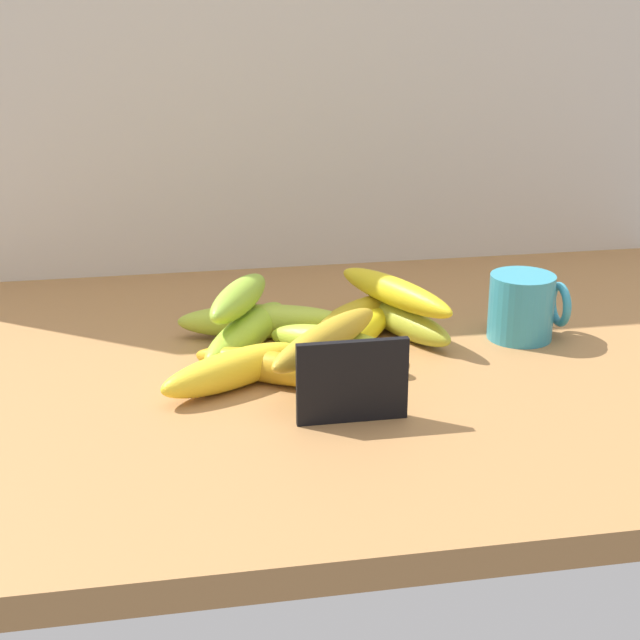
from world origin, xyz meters
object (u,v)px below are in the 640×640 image
(banana_3, at_px, (233,369))
(banana_8, at_px, (406,323))
(banana_0, at_px, (334,368))
(banana_2, at_px, (370,312))
(banana_10, at_px, (239,298))
(banana_1, at_px, (247,333))
(banana_6, at_px, (333,345))
(chalkboard_sign, at_px, (352,384))
(banana_9, at_px, (326,339))
(banana_7, at_px, (262,321))
(banana_5, at_px, (268,367))
(banana_11, at_px, (395,292))
(coffee_mug, at_px, (523,307))
(banana_4, at_px, (362,332))

(banana_3, height_order, banana_8, banana_3)
(banana_0, relative_size, banana_2, 1.03)
(banana_0, distance_m, banana_10, 0.16)
(banana_1, distance_m, banana_6, 0.11)
(chalkboard_sign, height_order, banana_0, chalkboard_sign)
(banana_1, xyz_separation_m, banana_9, (0.07, -0.12, 0.03))
(chalkboard_sign, xyz_separation_m, banana_7, (-0.06, 0.24, -0.02))
(banana_8, bearing_deg, banana_3, -153.13)
(banana_6, bearing_deg, banana_7, 126.25)
(banana_2, relative_size, banana_8, 1.08)
(banana_5, height_order, banana_11, banana_11)
(banana_2, relative_size, banana_5, 0.94)
(banana_2, bearing_deg, banana_3, -139.84)
(banana_3, bearing_deg, banana_8, 26.87)
(banana_10, bearing_deg, banana_7, 40.59)
(banana_3, bearing_deg, chalkboard_sign, -43.57)
(coffee_mug, distance_m, banana_10, 0.34)
(banana_8, height_order, banana_9, banana_9)
(banana_4, bearing_deg, banana_10, 171.26)
(banana_6, bearing_deg, banana_4, 47.15)
(banana_4, distance_m, banana_7, 0.12)
(banana_0, distance_m, banana_3, 0.11)
(banana_0, relative_size, banana_4, 1.04)
(banana_1, bearing_deg, banana_10, 123.26)
(banana_6, bearing_deg, banana_5, -153.29)
(banana_1, xyz_separation_m, banana_6, (0.09, -0.06, 0.00))
(banana_1, height_order, banana_8, banana_1)
(banana_1, bearing_deg, banana_6, -32.37)
(banana_4, height_order, banana_10, banana_10)
(banana_3, distance_m, banana_5, 0.04)
(banana_9, bearing_deg, banana_8, 45.15)
(banana_3, xyz_separation_m, banana_6, (0.12, 0.05, 0.00))
(coffee_mug, height_order, banana_11, coffee_mug)
(banana_4, xyz_separation_m, banana_7, (-0.11, 0.05, 0.00))
(coffee_mug, height_order, banana_0, coffee_mug)
(coffee_mug, distance_m, banana_6, 0.24)
(banana_5, relative_size, banana_7, 0.87)
(banana_5, bearing_deg, banana_11, 34.78)
(banana_0, relative_size, banana_5, 0.97)
(banana_2, xyz_separation_m, banana_7, (-0.14, -0.01, 0.00))
(banana_11, bearing_deg, banana_4, -146.57)
(banana_6, height_order, banana_7, banana_6)
(banana_2, distance_m, banana_11, 0.05)
(banana_1, height_order, banana_4, banana_1)
(banana_8, bearing_deg, banana_11, 126.87)
(coffee_mug, relative_size, banana_10, 0.61)
(banana_3, bearing_deg, banana_6, 22.13)
(banana_8, bearing_deg, banana_5, -150.32)
(banana_1, height_order, banana_9, banana_9)
(coffee_mug, bearing_deg, banana_4, 177.03)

